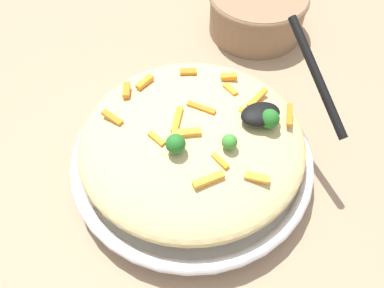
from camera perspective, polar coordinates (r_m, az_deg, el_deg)
The scene contains 24 objects.
ground_plane at distance 0.63m, azimuth 0.00°, elevation -3.47°, with size 2.40×2.40×0.00m, color #9E7F60.
serving_bowl at distance 0.61m, azimuth 0.00°, elevation -2.24°, with size 0.36×0.36×0.04m.
pasta_mound at distance 0.57m, azimuth 0.00°, elevation 0.44°, with size 0.32×0.32×0.07m, color #D1BA7A.
carrot_piece_0 at distance 0.57m, azimuth -11.31°, elevation 3.72°, with size 0.04×0.01×0.01m, color orange.
carrot_piece_1 at distance 0.51m, azimuth 9.26°, elevation -4.75°, with size 0.03×0.01×0.01m, color orange.
carrot_piece_2 at distance 0.53m, azimuth -5.08°, elevation 0.73°, with size 0.03×0.01×0.01m, color orange.
carrot_piece_3 at distance 0.53m, azimuth -0.78°, elevation 1.59°, with size 0.04×0.01×0.01m, color orange.
carrot_piece_4 at distance 0.56m, azimuth 1.33°, elevation 5.16°, with size 0.04×0.01×0.01m, color orange.
carrot_piece_5 at distance 0.62m, azimuth 5.28°, elevation 9.52°, with size 0.02×0.01×0.01m, color orange.
carrot_piece_6 at distance 0.60m, azimuth 5.53°, elevation 7.75°, with size 0.03×0.01×0.01m, color orange.
carrot_piece_7 at distance 0.58m, azimuth 8.07°, elevation 4.94°, with size 0.03×0.01×0.01m, color orange.
carrot_piece_8 at distance 0.50m, azimuth 2.37°, elevation -5.15°, with size 0.04×0.01×0.01m, color orange.
carrot_piece_9 at distance 0.51m, azimuth 4.04°, elevation -2.53°, with size 0.03×0.01×0.01m, color orange.
carrot_piece_10 at distance 0.61m, azimuth -6.76°, elevation 8.78°, with size 0.03×0.01×0.01m, color orange.
carrot_piece_11 at distance 0.55m, azimuth -2.11°, elevation 3.53°, with size 0.04×0.01×0.01m, color orange.
carrot_piece_12 at distance 0.62m, azimuth -0.55°, elevation 10.31°, with size 0.03×0.01×0.01m, color orange.
carrot_piece_13 at distance 0.58m, azimuth 13.77°, elevation 4.10°, with size 0.04×0.01×0.01m, color orange.
carrot_piece_14 at distance 0.59m, azimuth 9.29°, elevation 6.45°, with size 0.04×0.01×0.01m, color orange.
carrot_piece_15 at distance 0.60m, azimuth -9.35°, elevation 7.59°, with size 0.03×0.01×0.01m, color orange.
broccoli_floret_0 at distance 0.51m, azimuth -2.36°, elevation -0.01°, with size 0.03×0.03×0.03m.
broccoli_floret_1 at distance 0.55m, azimuth 11.00°, elevation 3.51°, with size 0.03×0.03×0.03m.
broccoli_floret_2 at distance 0.52m, azimuth 5.37°, elevation 0.30°, with size 0.02×0.02×0.02m.
serving_spoon at distance 0.55m, azimuth 12.75°, elevation 6.19°, with size 0.12×0.16×0.09m.
companion_bowl at distance 0.85m, azimuth 9.28°, elevation 18.33°, with size 0.20×0.20×0.09m.
Camera 1 is at (-0.12, -0.33, 0.52)m, focal length 37.35 mm.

